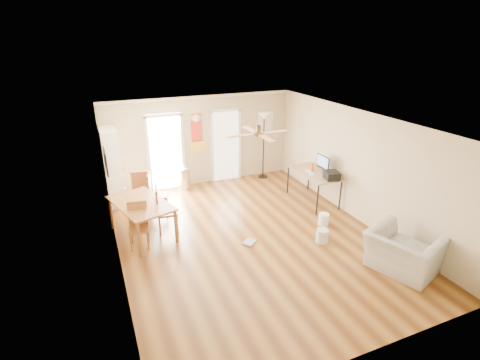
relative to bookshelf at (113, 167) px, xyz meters
name	(u,v)px	position (x,y,z in m)	size (l,w,h in m)	color
floor	(251,238)	(2.53, -3.04, -1.00)	(7.00, 7.00, 0.00)	brown
ceiling	(252,122)	(2.53, -3.04, 1.60)	(5.50, 7.00, 0.00)	silver
wall_back	(201,141)	(2.53, 0.46, 0.30)	(5.50, 0.04, 2.60)	beige
wall_front	(366,281)	(2.53, -6.54, 0.30)	(5.50, 0.04, 2.60)	beige
wall_left	(113,206)	(-0.22, -3.04, 0.30)	(0.04, 7.00, 2.60)	beige
wall_right	(358,166)	(5.28, -3.04, 0.30)	(0.04, 7.00, 2.60)	beige
crown_molding	(252,124)	(2.53, -3.04, 1.56)	(5.50, 7.00, 0.08)	white
kitchen_doorway	(166,153)	(1.48, 0.44, 0.05)	(0.90, 0.10, 2.10)	white
bathroom_doorway	(226,146)	(3.28, 0.44, 0.05)	(0.80, 0.10, 2.10)	white
wall_decal	(197,133)	(2.40, 0.44, 0.55)	(0.46, 0.03, 1.10)	red
ac_grille	(265,121)	(4.58, 0.43, 0.70)	(0.50, 0.04, 0.60)	white
framed_poster	(106,161)	(-0.20, -1.64, 0.70)	(0.04, 0.66, 0.48)	black
ceiling_fan	(258,134)	(2.53, -3.34, 1.43)	(1.24, 1.24, 0.20)	#593819
bookshelf	(113,167)	(0.00, 0.00, 0.00)	(0.40, 0.90, 2.00)	white
dining_table	(142,219)	(0.38, -2.00, -0.60)	(0.95, 1.59, 0.80)	#955930
dining_chair_right_a	(158,193)	(0.93, -1.01, -0.48)	(0.43, 0.43, 1.03)	#995E31
dining_chair_right_b	(167,210)	(0.93, -2.04, -0.47)	(0.44, 0.44, 1.07)	#AC6837
dining_chair_near	(138,226)	(0.23, -2.48, -0.52)	(0.40, 0.40, 0.97)	#AD7037
dining_chair_far	(141,188)	(0.60, -0.46, -0.50)	(0.41, 0.41, 1.00)	#995A31
trash_can	(185,179)	(1.91, 0.18, -0.69)	(0.29, 0.29, 0.63)	silver
torchiere_lamp	(264,146)	(4.40, 0.15, 0.01)	(0.38, 0.38, 2.03)	black
computer_desk	(313,187)	(4.85, -1.93, -0.59)	(0.76, 1.53, 0.82)	#A38358
imac	(323,164)	(5.00, -2.07, 0.05)	(0.07, 0.51, 0.48)	black
keyboard	(310,172)	(4.73, -1.92, -0.18)	(0.13, 0.40, 0.01)	silver
printer	(332,175)	(4.98, -2.50, -0.09)	(0.33, 0.38, 0.20)	black
orange_bottle	(312,167)	(4.83, -1.86, -0.07)	(0.08, 0.08, 0.23)	#CD5412
wastebasket_a	(322,236)	(3.88, -3.80, -0.85)	(0.26, 0.26, 0.30)	silver
wastebasket_b	(324,219)	(4.35, -3.17, -0.86)	(0.24, 0.24, 0.28)	white
floor_cloth	(249,242)	(2.41, -3.25, -0.98)	(0.28, 0.22, 0.04)	gray
armchair	(403,252)	(4.68, -5.23, -0.61)	(1.20, 1.05, 0.78)	#ABABA6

